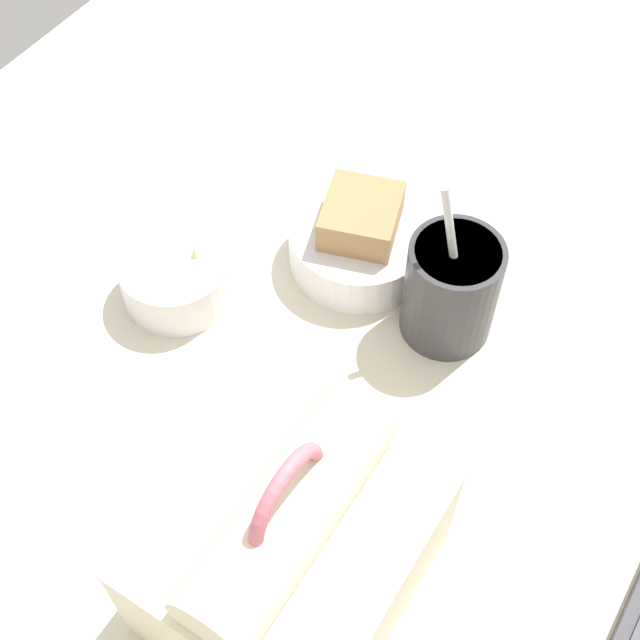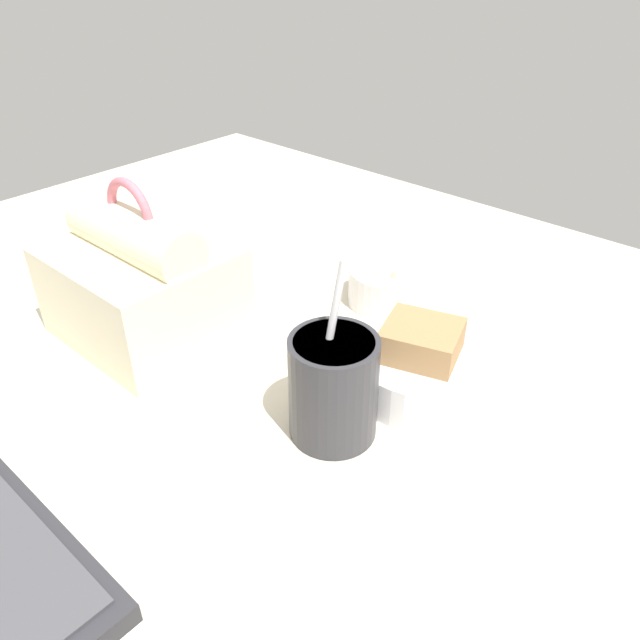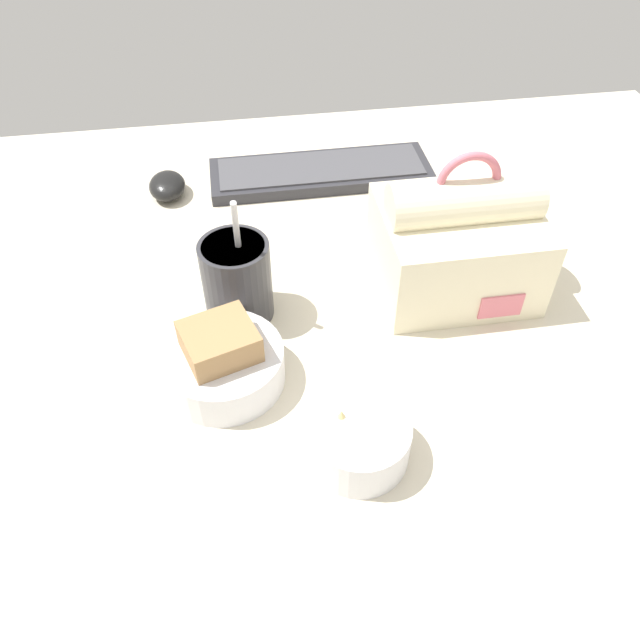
{
  "view_description": "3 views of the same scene",
  "coord_description": "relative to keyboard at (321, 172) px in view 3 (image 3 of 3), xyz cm",
  "views": [
    {
      "loc": [
        35.29,
        20.0,
        68.33
      ],
      "look_at": [
        -1.55,
        -3.39,
        7.0
      ],
      "focal_mm": 50.0,
      "sensor_mm": 36.0,
      "label": 1
    },
    {
      "loc": [
        -38.83,
        38.39,
        43.18
      ],
      "look_at": [
        -1.55,
        -3.39,
        7.0
      ],
      "focal_mm": 35.0,
      "sensor_mm": 36.0,
      "label": 2
    },
    {
      "loc": [
        -9.22,
        -51.9,
        55.63
      ],
      "look_at": [
        -1.55,
        -3.39,
        7.0
      ],
      "focal_mm": 35.0,
      "sensor_mm": 36.0,
      "label": 3
    }
  ],
  "objects": [
    {
      "name": "bento_bowl_snacks",
      "position": [
        -4.75,
        -51.38,
        1.54
      ],
      "size": [
        10.02,
        10.02,
        5.77
      ],
      "color": "silver",
      "rests_on": "desk_surface"
    },
    {
      "name": "desk_surface",
      "position": [
        -4.39,
        -33.43,
        -2.02
      ],
      "size": [
        140.0,
        110.0,
        2.0
      ],
      "color": "beige",
      "rests_on": "ground"
    },
    {
      "name": "keyboard",
      "position": [
        0.0,
        0.0,
        0.0
      ],
      "size": [
        34.56,
        11.12,
        2.1
      ],
      "color": "#2D2D33",
      "rests_on": "desk_surface"
    },
    {
      "name": "soup_cup",
      "position": [
        -14.62,
        -28.91,
        4.42
      ],
      "size": [
        8.23,
        8.23,
        17.34
      ],
      "color": "#333338",
      "rests_on": "desk_surface"
    },
    {
      "name": "computer_mouse",
      "position": [
        -23.79,
        -1.33,
        0.67
      ],
      "size": [
        5.46,
        7.1,
        3.37
      ],
      "color": "black",
      "rests_on": "desk_surface"
    },
    {
      "name": "bento_bowl_sandwich",
      "position": [
        -17.03,
        -39.43,
        1.89
      ],
      "size": [
        13.37,
        13.37,
        7.78
      ],
      "color": "silver",
      "rests_on": "desk_surface"
    },
    {
      "name": "lunch_bag",
      "position": [
        12.6,
        -27.49,
        5.58
      ],
      "size": [
        18.97,
        16.78,
        18.86
      ],
      "color": "#EFE5C1",
      "rests_on": "desk_surface"
    }
  ]
}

